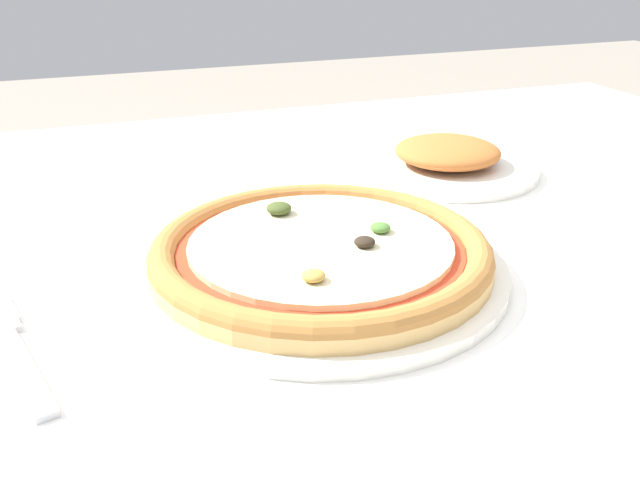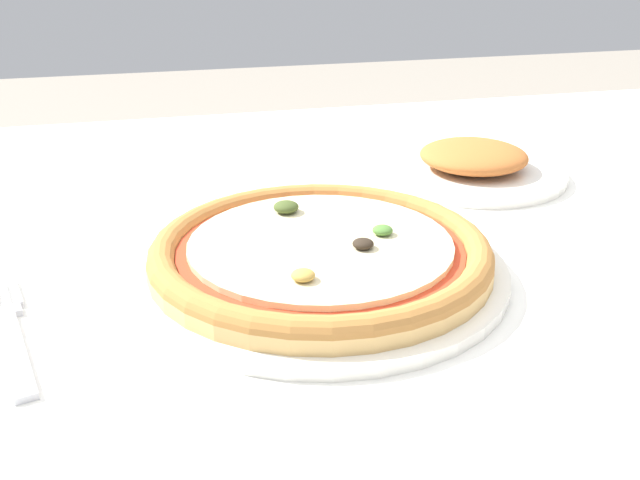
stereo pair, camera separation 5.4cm
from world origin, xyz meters
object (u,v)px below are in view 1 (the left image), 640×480
(pizza_plate, at_px, (320,255))
(side_plate, at_px, (447,160))
(dining_table, at_px, (365,348))
(fork, at_px, (11,347))

(pizza_plate, bearing_deg, side_plate, 40.60)
(dining_table, bearing_deg, pizza_plate, 177.75)
(dining_table, height_order, pizza_plate, pizza_plate)
(side_plate, bearing_deg, fork, -153.39)
(fork, bearing_deg, pizza_plate, 8.75)
(side_plate, bearing_deg, dining_table, -133.45)
(pizza_plate, bearing_deg, dining_table, -2.25)
(fork, bearing_deg, dining_table, 7.12)
(pizza_plate, height_order, side_plate, same)
(dining_table, bearing_deg, fork, -172.88)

